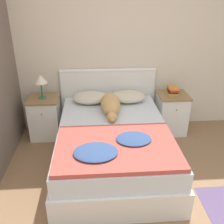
{
  "coord_description": "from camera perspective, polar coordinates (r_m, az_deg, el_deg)",
  "views": [
    {
      "loc": [
        -0.3,
        -1.87,
        2.13
      ],
      "look_at": [
        -0.07,
        1.21,
        0.65
      ],
      "focal_mm": 42.0,
      "sensor_mm": 36.0,
      "label": 1
    }
  ],
  "objects": [
    {
      "name": "ground_plane",
      "position": [
        2.85,
        3.49,
        -22.89
      ],
      "size": [
        16.0,
        16.0,
        0.0
      ],
      "primitive_type": "plane",
      "color": "#896647"
    },
    {
      "name": "wall_back",
      "position": [
        4.1,
        0.07,
        13.49
      ],
      "size": [
        9.0,
        0.06,
        2.55
      ],
      "color": "beige",
      "rests_on": "ground_plane"
    },
    {
      "name": "bed",
      "position": [
        3.44,
        0.25,
        -7.23
      ],
      "size": [
        1.42,
        2.05,
        0.55
      ],
      "color": "white",
      "rests_on": "ground_plane"
    },
    {
      "name": "headboard",
      "position": [
        4.25,
        -0.83,
        3.24
      ],
      "size": [
        1.5,
        0.06,
        0.99
      ],
      "color": "white",
      "rests_on": "ground_plane"
    },
    {
      "name": "nightstand_left",
      "position": [
        4.16,
        -14.37,
        -1.11
      ],
      "size": [
        0.46,
        0.45,
        0.64
      ],
      "color": "white",
      "rests_on": "ground_plane"
    },
    {
      "name": "nightstand_right",
      "position": [
        4.27,
        12.83,
        -0.25
      ],
      "size": [
        0.46,
        0.45,
        0.64
      ],
      "color": "white",
      "rests_on": "ground_plane"
    },
    {
      "name": "pillow_left",
      "position": [
        3.96,
        -4.78,
        3.16
      ],
      "size": [
        0.52,
        0.39,
        0.16
      ],
      "color": "beige",
      "rests_on": "bed"
    },
    {
      "name": "pillow_right",
      "position": [
        3.99,
        3.53,
        3.4
      ],
      "size": [
        0.52,
        0.39,
        0.16
      ],
      "color": "beige",
      "rests_on": "bed"
    },
    {
      "name": "quilt",
      "position": [
        2.83,
        0.87,
        -7.58
      ],
      "size": [
        1.31,
        0.93,
        0.09
      ],
      "color": "#BC4C42",
      "rests_on": "bed"
    },
    {
      "name": "dog",
      "position": [
        3.62,
        -0.31,
        1.65
      ],
      "size": [
        0.27,
        0.78,
        0.24
      ],
      "color": "tan",
      "rests_on": "bed"
    },
    {
      "name": "book_stack",
      "position": [
        4.14,
        13.11,
        4.6
      ],
      "size": [
        0.16,
        0.21,
        0.11
      ],
      "color": "gold",
      "rests_on": "nightstand_right"
    },
    {
      "name": "table_lamp",
      "position": [
        3.93,
        -15.31,
        6.74
      ],
      "size": [
        0.19,
        0.19,
        0.36
      ],
      "color": "#336B4C",
      "rests_on": "nightstand_left"
    }
  ]
}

